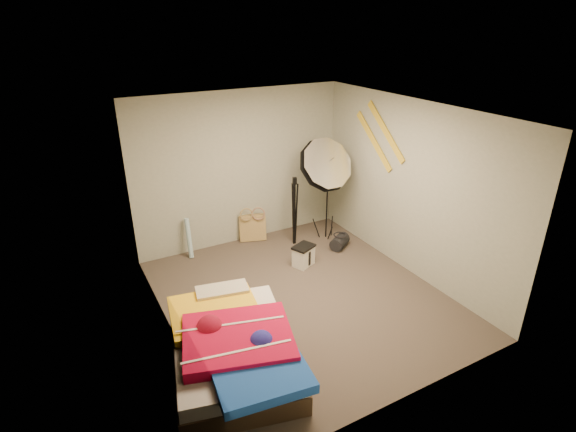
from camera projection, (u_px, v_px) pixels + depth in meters
floor at (303, 297)px, 6.09m from camera, size 4.00×4.00×0.00m
ceiling at (306, 112)px, 5.08m from camera, size 4.00×4.00×0.00m
wall_back at (240, 169)px, 7.18m from camera, size 3.50×0.00×3.50m
wall_front at (419, 292)px, 3.99m from camera, size 3.50×0.00×3.50m
wall_left at (164, 244)px, 4.81m from camera, size 0.00×4.00×4.00m
wall_right at (410, 189)px, 6.36m from camera, size 0.00×4.00×4.00m
tote_bag at (253, 228)px, 7.58m from camera, size 0.48×0.32×0.46m
wrapping_roll at (189, 238)px, 7.00m from camera, size 0.09×0.19×0.64m
camera_case at (303, 256)px, 6.81m from camera, size 0.37×0.32×0.31m
duffel_bag at (340, 242)px, 7.35m from camera, size 0.41×0.37×0.22m
wall_stripe_upper at (386, 132)px, 6.54m from camera, size 0.02×0.91×0.78m
wall_stripe_lower at (374, 141)px, 6.82m from camera, size 0.02×0.91×0.78m
bed at (233, 346)px, 4.80m from camera, size 1.61×2.09×0.52m
photo_umbrella at (324, 166)px, 7.07m from camera, size 1.08×0.82×1.86m
camera_tripod at (294, 207)px, 7.27m from camera, size 0.08×0.08×1.16m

